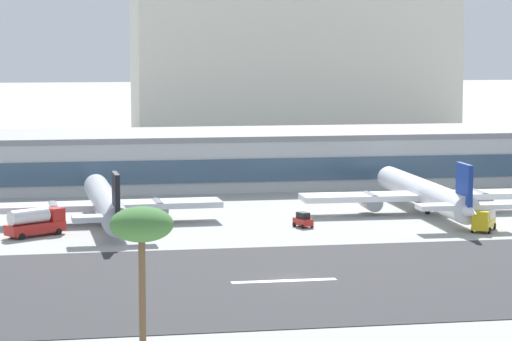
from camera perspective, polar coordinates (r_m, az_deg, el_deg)
ground_plane at (r=129.66m, az=1.64°, el=-5.47°), size 1400.00×1400.00×0.00m
runway_strip at (r=128.88m, az=1.72°, el=-5.53°), size 800.00×43.14×0.08m
runway_centreline_dash_4 at (r=128.73m, az=1.40°, el=-5.52°), size 12.00×1.20×0.01m
terminal_building at (r=217.37m, az=-1.05°, el=0.64°), size 158.48×27.59×10.12m
distant_hotel_block at (r=334.13m, az=1.85°, el=5.16°), size 92.11×33.25×39.81m
airliner_black_tail_gate_1 at (r=170.11m, az=-7.48°, el=-1.67°), size 34.60×45.49×9.49m
airliner_navy_tail_gate_2 at (r=181.26m, az=8.54°, el=-1.18°), size 39.81×46.39×9.68m
service_baggage_tug_0 at (r=166.53m, az=2.36°, el=-2.49°), size 2.75×3.56×2.20m
service_fuel_truck_1 at (r=161.39m, az=-10.95°, el=-2.52°), size 8.51×6.89×3.95m
service_box_truck_2 at (r=166.06m, az=11.30°, el=-2.37°), size 5.21×6.36×3.25m
palm_tree_2 at (r=95.07m, az=-5.73°, el=-2.84°), size 5.32×5.32×13.11m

